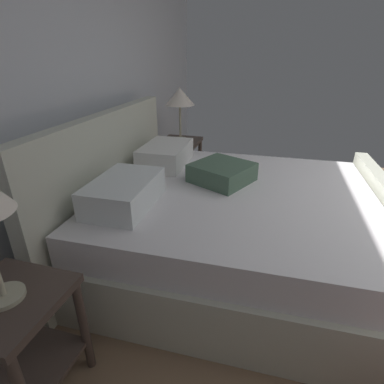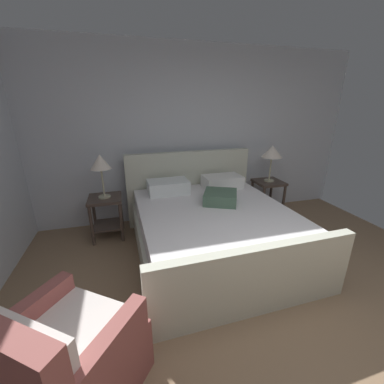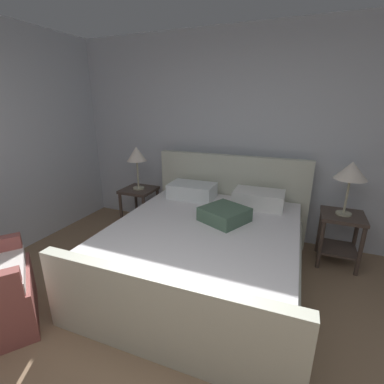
{
  "view_description": "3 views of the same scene",
  "coord_description": "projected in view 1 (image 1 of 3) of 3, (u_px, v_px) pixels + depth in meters",
  "views": [
    {
      "loc": [
        -2.19,
        1.54,
        1.52
      ],
      "look_at": [
        -0.25,
        2.09,
        0.59
      ],
      "focal_mm": 27.93,
      "sensor_mm": 36.0,
      "label": 1
    },
    {
      "loc": [
        -1.19,
        -0.81,
        1.8
      ],
      "look_at": [
        -0.42,
        1.94,
        0.78
      ],
      "focal_mm": 23.1,
      "sensor_mm": 36.0,
      "label": 2
    },
    {
      "loc": [
        0.61,
        -0.58,
        1.77
      ],
      "look_at": [
        -0.48,
        2.06,
        0.83
      ],
      "focal_mm": 25.62,
      "sensor_mm": 36.0,
      "label": 3
    }
  ],
  "objects": [
    {
      "name": "nightstand_right",
      "position": [
        181.0,
        156.0,
        3.59
      ],
      "size": [
        0.44,
        0.44,
        0.6
      ],
      "color": "#473931",
      "rests_on": "ground"
    },
    {
      "name": "wall_back",
      "position": [
        86.0,
        81.0,
        2.36
      ],
      "size": [
        5.19,
        0.12,
        2.64
      ],
      "primitive_type": "cube",
      "color": "silver",
      "rests_on": "ground"
    },
    {
      "name": "nightstand_left",
      "position": [
        17.0,
        332.0,
        1.32
      ],
      "size": [
        0.44,
        0.44,
        0.6
      ],
      "color": "#473931",
      "rests_on": "ground"
    },
    {
      "name": "table_lamp_right",
      "position": [
        180.0,
        98.0,
        3.3
      ],
      "size": [
        0.33,
        0.33,
        0.59
      ],
      "color": "#B7B293",
      "rests_on": "nightstand_right"
    },
    {
      "name": "bed",
      "position": [
        229.0,
        222.0,
        2.29
      ],
      "size": [
        1.99,
        2.19,
        1.13
      ],
      "color": "beige",
      "rests_on": "ground"
    }
  ]
}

